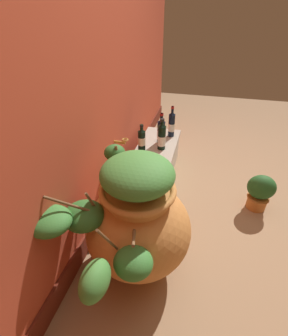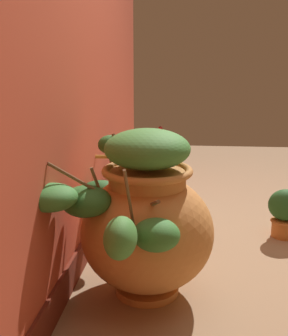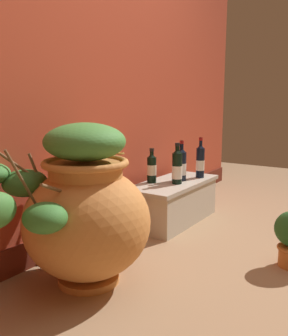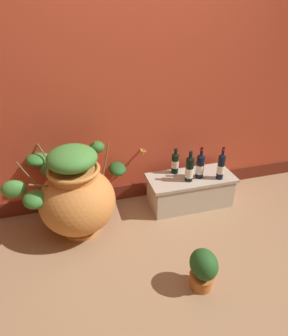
{
  "view_description": "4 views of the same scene",
  "coord_description": "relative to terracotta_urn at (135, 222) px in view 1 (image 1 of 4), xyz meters",
  "views": [
    {
      "loc": [
        -1.66,
        0.4,
        1.51
      ],
      "look_at": [
        -0.06,
        0.81,
        0.42
      ],
      "focal_mm": 26.04,
      "sensor_mm": 36.0,
      "label": 1
    },
    {
      "loc": [
        -2.56,
        0.53,
        1.14
      ],
      "look_at": [
        -0.05,
        0.77,
        0.52
      ],
      "focal_mm": 44.62,
      "sensor_mm": 36.0,
      "label": 2
    },
    {
      "loc": [
        -1.98,
        -0.57,
        0.96
      ],
      "look_at": [
        0.06,
        0.79,
        0.51
      ],
      "focal_mm": 39.28,
      "sensor_mm": 36.0,
      "label": 3
    },
    {
      "loc": [
        -0.62,
        -1.46,
        1.83
      ],
      "look_at": [
        0.03,
        0.84,
        0.49
      ],
      "focal_mm": 30.89,
      "sensor_mm": 36.0,
      "label": 4
    }
  ],
  "objects": [
    {
      "name": "wine_bottle_middle",
      "position": [
        1.1,
        0.04,
        0.06
      ],
      "size": [
        0.08,
        0.08,
        0.32
      ],
      "color": "black",
      "rests_on": "stone_ledge"
    },
    {
      "name": "wine_bottle_right",
      "position": [
        1.41,
        -0.0,
        0.07
      ],
      "size": [
        0.07,
        0.07,
        0.34
      ],
      "color": "black",
      "rests_on": "stone_ledge"
    },
    {
      "name": "potted_shrub",
      "position": [
        0.82,
        -0.89,
        -0.22
      ],
      "size": [
        0.2,
        0.23,
        0.33
      ],
      "color": "#C17033",
      "rests_on": "ground_plane"
    },
    {
      "name": "wine_bottle_left",
      "position": [
        1.22,
        0.08,
        0.06
      ],
      "size": [
        0.08,
        0.08,
        0.32
      ],
      "color": "black",
      "rests_on": "stone_ledge"
    },
    {
      "name": "wine_bottle_back",
      "position": [
        1.02,
        0.23,
        0.05
      ],
      "size": [
        0.07,
        0.07,
        0.27
      ],
      "color": "black",
      "rests_on": "stone_ledge"
    },
    {
      "name": "terracotta_urn",
      "position": [
        0.0,
        0.0,
        0.0
      ],
      "size": [
        1.1,
        0.84,
        0.85
      ],
      "color": "#CC7F3D",
      "rests_on": "ground_plane"
    },
    {
      "name": "ground_plane",
      "position": [
        0.63,
        -0.72,
        -0.4
      ],
      "size": [
        7.0,
        7.0,
        0.0
      ],
      "primitive_type": "plane",
      "color": "#9E7A56"
    },
    {
      "name": "back_wall",
      "position": [
        0.63,
        0.48,
        0.89
      ],
      "size": [
        4.4,
        0.33,
        2.6
      ],
      "color": "#B74228",
      "rests_on": "ground_plane"
    },
    {
      "name": "stone_ledge",
      "position": [
        1.15,
        0.1,
        -0.22
      ],
      "size": [
        0.88,
        0.39,
        0.33
      ],
      "color": "beige",
      "rests_on": "ground_plane"
    }
  ]
}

